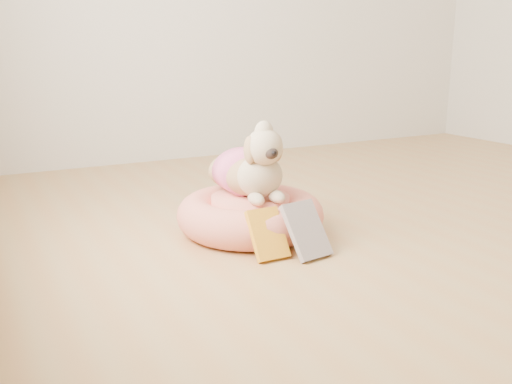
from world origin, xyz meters
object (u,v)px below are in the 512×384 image
book_yellow (268,234)px  book_white (306,230)px  dog (251,156)px  pet_bed (250,215)px

book_yellow → book_white: size_ratio=0.87×
book_yellow → book_white: (0.14, -0.05, 0.01)m
dog → book_white: size_ratio=2.00×
pet_bed → book_white: bearing=-80.2°
pet_bed → book_white: (0.06, -0.34, 0.02)m
pet_bed → dog: (0.01, 0.01, 0.25)m
dog → book_white: dog is taller
pet_bed → book_yellow: 0.30m
dog → pet_bed: bearing=-122.4°
book_white → pet_bed: bearing=91.2°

